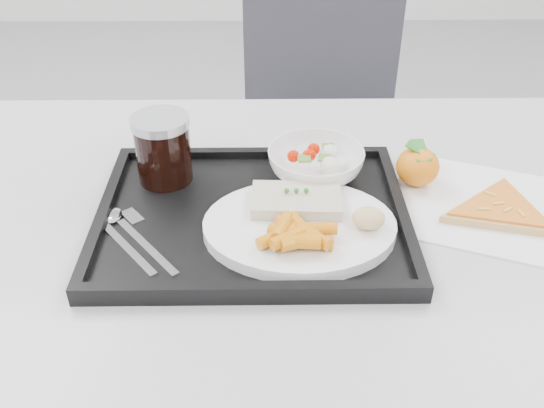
{
  "coord_description": "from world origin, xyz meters",
  "views": [
    {
      "loc": [
        -0.02,
        -0.44,
        1.29
      ],
      "look_at": [
        -0.01,
        0.3,
        0.77
      ],
      "focal_mm": 40.0,
      "sensor_mm": 36.0,
      "label": 1
    }
  ],
  "objects_px": {
    "table": "(280,247)",
    "pizza_slice": "(500,210)",
    "tray": "(253,217)",
    "dinner_plate": "(299,227)",
    "cola_glass": "(163,148)",
    "tangerine": "(418,166)",
    "chair": "(321,120)",
    "salad_bowl": "(316,163)"
  },
  "relations": [
    {
      "from": "chair",
      "to": "tangerine",
      "type": "distance_m",
      "value": 0.7
    },
    {
      "from": "dinner_plate",
      "to": "tangerine",
      "type": "bearing_deg",
      "value": 36.11
    },
    {
      "from": "tray",
      "to": "cola_glass",
      "type": "height_order",
      "value": "cola_glass"
    },
    {
      "from": "salad_bowl",
      "to": "cola_glass",
      "type": "xyz_separation_m",
      "value": [
        -0.24,
        -0.0,
        0.03
      ]
    },
    {
      "from": "tangerine",
      "to": "tray",
      "type": "bearing_deg",
      "value": -159.82
    },
    {
      "from": "tangerine",
      "to": "pizza_slice",
      "type": "distance_m",
      "value": 0.14
    },
    {
      "from": "tray",
      "to": "tangerine",
      "type": "height_order",
      "value": "tangerine"
    },
    {
      "from": "tray",
      "to": "dinner_plate",
      "type": "relative_size",
      "value": 1.67
    },
    {
      "from": "table",
      "to": "chair",
      "type": "xyz_separation_m",
      "value": [
        0.13,
        0.72,
        -0.15
      ]
    },
    {
      "from": "salad_bowl",
      "to": "tangerine",
      "type": "relative_size",
      "value": 1.75
    },
    {
      "from": "chair",
      "to": "tray",
      "type": "height_order",
      "value": "chair"
    },
    {
      "from": "table",
      "to": "tangerine",
      "type": "distance_m",
      "value": 0.25
    },
    {
      "from": "salad_bowl",
      "to": "dinner_plate",
      "type": "bearing_deg",
      "value": -102.5
    },
    {
      "from": "chair",
      "to": "cola_glass",
      "type": "bearing_deg",
      "value": -115.58
    },
    {
      "from": "dinner_plate",
      "to": "cola_glass",
      "type": "height_order",
      "value": "cola_glass"
    },
    {
      "from": "table",
      "to": "chair",
      "type": "relative_size",
      "value": 1.29
    },
    {
      "from": "table",
      "to": "pizza_slice",
      "type": "xyz_separation_m",
      "value": [
        0.33,
        -0.01,
        0.08
      ]
    },
    {
      "from": "tangerine",
      "to": "pizza_slice",
      "type": "xyz_separation_m",
      "value": [
        0.11,
        -0.08,
        -0.02
      ]
    },
    {
      "from": "chair",
      "to": "tangerine",
      "type": "relative_size",
      "value": 10.7
    },
    {
      "from": "dinner_plate",
      "to": "tangerine",
      "type": "distance_m",
      "value": 0.24
    },
    {
      "from": "tray",
      "to": "salad_bowl",
      "type": "distance_m",
      "value": 0.14
    },
    {
      "from": "cola_glass",
      "to": "chair",
      "type": "bearing_deg",
      "value": 64.42
    },
    {
      "from": "chair",
      "to": "table",
      "type": "bearing_deg",
      "value": -100.12
    },
    {
      "from": "table",
      "to": "cola_glass",
      "type": "bearing_deg",
      "value": 157.0
    },
    {
      "from": "tray",
      "to": "tangerine",
      "type": "distance_m",
      "value": 0.28
    },
    {
      "from": "cola_glass",
      "to": "pizza_slice",
      "type": "relative_size",
      "value": 0.46
    },
    {
      "from": "tray",
      "to": "dinner_plate",
      "type": "distance_m",
      "value": 0.08
    },
    {
      "from": "chair",
      "to": "salad_bowl",
      "type": "bearing_deg",
      "value": -96.31
    },
    {
      "from": "salad_bowl",
      "to": "cola_glass",
      "type": "height_order",
      "value": "cola_glass"
    },
    {
      "from": "cola_glass",
      "to": "tangerine",
      "type": "distance_m",
      "value": 0.4
    },
    {
      "from": "table",
      "to": "tray",
      "type": "height_order",
      "value": "tray"
    },
    {
      "from": "chair",
      "to": "dinner_plate",
      "type": "distance_m",
      "value": 0.83
    },
    {
      "from": "table",
      "to": "cola_glass",
      "type": "relative_size",
      "value": 11.11
    },
    {
      "from": "tangerine",
      "to": "salad_bowl",
      "type": "bearing_deg",
      "value": 178.02
    },
    {
      "from": "salad_bowl",
      "to": "pizza_slice",
      "type": "xyz_separation_m",
      "value": [
        0.27,
        -0.09,
        -0.03
      ]
    },
    {
      "from": "tray",
      "to": "dinner_plate",
      "type": "xyz_separation_m",
      "value": [
        0.07,
        -0.05,
        0.02
      ]
    },
    {
      "from": "chair",
      "to": "pizza_slice",
      "type": "relative_size",
      "value": 3.96
    },
    {
      "from": "chair",
      "to": "cola_glass",
      "type": "xyz_separation_m",
      "value": [
        -0.31,
        -0.65,
        0.28
      ]
    },
    {
      "from": "salad_bowl",
      "to": "tangerine",
      "type": "xyz_separation_m",
      "value": [
        0.16,
        -0.01,
        -0.0
      ]
    },
    {
      "from": "salad_bowl",
      "to": "tangerine",
      "type": "bearing_deg",
      "value": -1.98
    },
    {
      "from": "pizza_slice",
      "to": "chair",
      "type": "bearing_deg",
      "value": 105.26
    },
    {
      "from": "pizza_slice",
      "to": "cola_glass",
      "type": "bearing_deg",
      "value": 170.31
    }
  ]
}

